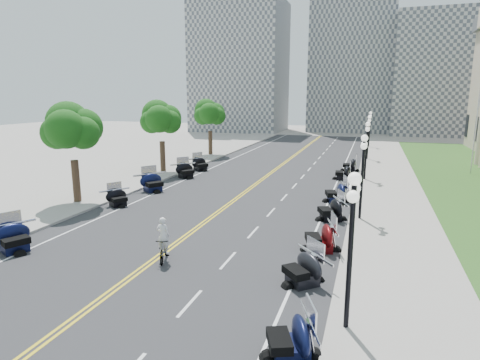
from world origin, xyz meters
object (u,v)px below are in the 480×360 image
(bicycle, at_px, (164,249))
(motorcycle_n_3, at_px, (290,336))
(cyclist_rider, at_px, (162,219))
(flagpole, at_px, (477,121))

(bicycle, bearing_deg, motorcycle_n_3, -56.01)
(cyclist_rider, bearing_deg, motorcycle_n_3, 143.47)
(flagpole, distance_m, cyclist_rider, 32.24)
(flagpole, relative_size, bicycle, 5.32)
(flagpole, distance_m, bicycle, 32.41)
(cyclist_rider, bearing_deg, bicycle, -0.00)
(motorcycle_n_3, distance_m, cyclist_rider, 8.48)
(flagpole, bearing_deg, motorcycle_n_3, -108.73)
(motorcycle_n_3, bearing_deg, bicycle, -149.08)
(motorcycle_n_3, xyz_separation_m, bicycle, (-6.73, 4.99, -0.12))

